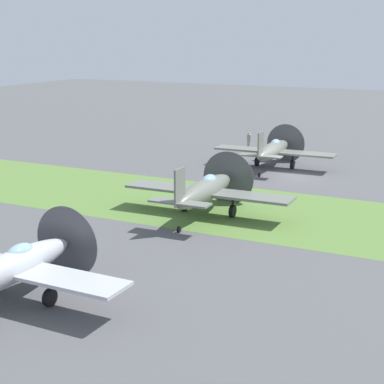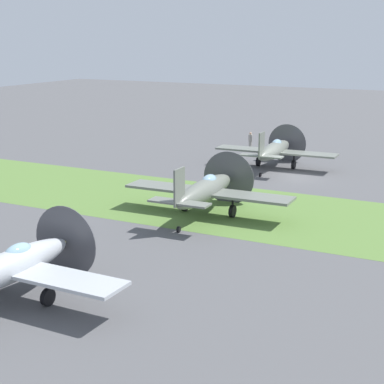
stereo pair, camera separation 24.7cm
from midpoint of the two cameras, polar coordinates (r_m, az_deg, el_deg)
name	(u,v)px [view 2 (the right image)]	position (r m, az deg, el deg)	size (l,w,h in m)	color
ground_plane	(292,176)	(48.78, 9.26, 1.44)	(160.00, 160.00, 0.00)	#515154
grass_verge	(240,209)	(39.19, 4.54, -1.56)	(120.00, 11.00, 0.01)	#567A38
airplane_lead	(275,150)	(51.16, 7.69, 3.81)	(10.02, 7.96, 3.58)	slate
airplane_wingman	(206,190)	(37.31, 1.46, 0.16)	(10.51, 8.34, 3.76)	slate
airplane_trail	(11,267)	(26.41, -15.93, -6.55)	(10.11, 8.04, 3.63)	#B2B7BC
ground_crew_chief	(250,141)	(58.99, 5.46, 4.67)	(0.51, 0.44, 1.73)	#9E998E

